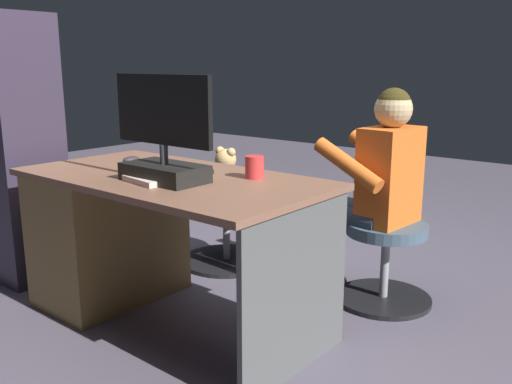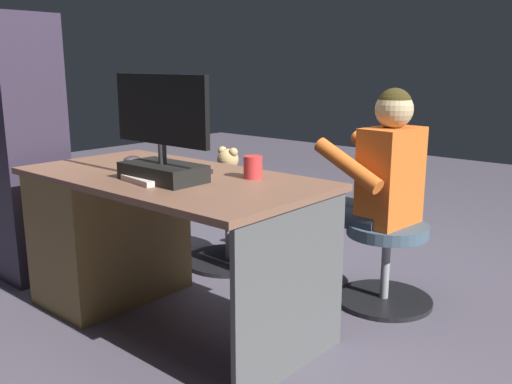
% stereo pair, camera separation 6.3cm
% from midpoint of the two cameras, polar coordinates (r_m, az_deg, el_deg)
% --- Properties ---
extents(ground_plane, '(10.00, 10.00, 0.00)m').
position_cam_midpoint_polar(ground_plane, '(3.05, -2.60, -10.23)').
color(ground_plane, '#585160').
extents(desk, '(1.45, 0.76, 0.71)m').
position_cam_midpoint_polar(desk, '(2.91, -14.13, -3.76)').
color(desk, brown).
rests_on(desk, ground_plane).
extents(monitor, '(0.56, 0.21, 0.45)m').
position_cam_midpoint_polar(monitor, '(2.40, -10.18, 4.69)').
color(monitor, black).
rests_on(monitor, desk).
extents(keyboard, '(0.42, 0.14, 0.02)m').
position_cam_midpoint_polar(keyboard, '(2.65, -9.34, 2.39)').
color(keyboard, black).
rests_on(keyboard, desk).
extents(computer_mouse, '(0.06, 0.10, 0.04)m').
position_cam_midpoint_polar(computer_mouse, '(2.89, -13.28, 3.22)').
color(computer_mouse, '#2B2327').
rests_on(computer_mouse, desk).
extents(cup, '(0.08, 0.08, 0.10)m').
position_cam_midpoint_polar(cup, '(2.44, -0.90, 2.56)').
color(cup, red).
rests_on(cup, desk).
extents(tv_remote, '(0.08, 0.16, 0.02)m').
position_cam_midpoint_polar(tv_remote, '(2.62, -11.23, 2.14)').
color(tv_remote, black).
rests_on(tv_remote, desk).
extents(notebook_binder, '(0.26, 0.33, 0.02)m').
position_cam_midpoint_polar(notebook_binder, '(2.45, -9.99, 1.54)').
color(notebook_binder, beige).
rests_on(notebook_binder, desk).
extents(office_chair_teddy, '(0.56, 0.56, 0.42)m').
position_cam_midpoint_polar(office_chair_teddy, '(3.41, -3.58, -3.54)').
color(office_chair_teddy, black).
rests_on(office_chair_teddy, ground_plane).
extents(teddy_bear, '(0.21, 0.22, 0.30)m').
position_cam_midpoint_polar(teddy_bear, '(3.34, -3.53, 1.79)').
color(teddy_bear, tan).
rests_on(teddy_bear, office_chair_teddy).
extents(visitor_chair, '(0.49, 0.49, 0.42)m').
position_cam_midpoint_polar(visitor_chair, '(2.93, 12.50, -6.39)').
color(visitor_chair, black).
rests_on(visitor_chair, ground_plane).
extents(person, '(0.53, 0.51, 1.09)m').
position_cam_midpoint_polar(person, '(2.85, 11.38, 1.29)').
color(person, '#D66020').
rests_on(person, ground_plane).
extents(equipment_rack, '(0.44, 0.36, 1.46)m').
position_cam_midpoint_polar(equipment_rack, '(3.38, -23.80, 3.91)').
color(equipment_rack, '#2E2637').
rests_on(equipment_rack, ground_plane).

